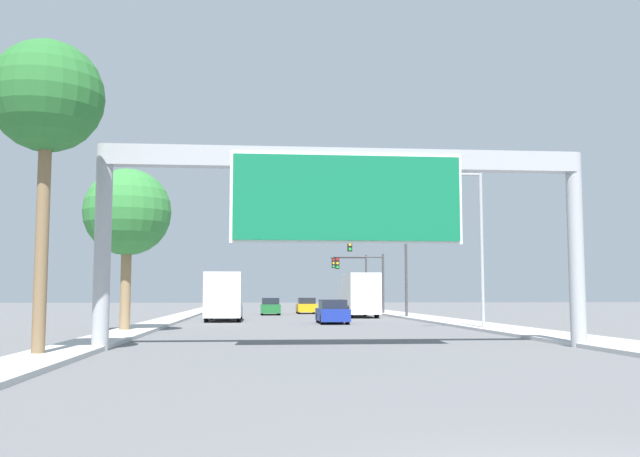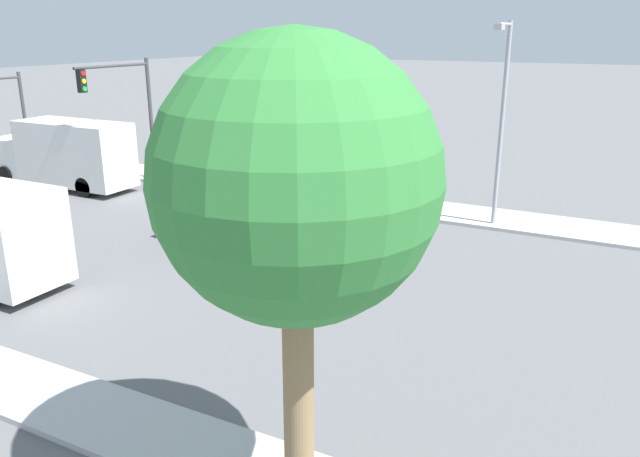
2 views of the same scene
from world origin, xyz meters
name	(u,v)px [view 2 (image 2 of 2)]	position (x,y,z in m)	size (l,w,h in m)	color
sidewalk_right	(23,157)	(9.50, 60.00, 0.07)	(3.00, 120.00, 0.15)	#B7B7B7
car_mid_right	(222,224)	(1.75, 38.69, 0.71)	(1.78, 4.50, 1.51)	navy
truck_box_primary	(64,154)	(5.25, 51.12, 1.76)	(2.37, 8.64, 3.48)	white
traffic_light_near_intersection	(129,102)	(6.99, 48.00, 4.42)	(4.87, 0.32, 6.52)	#3D3D3F
palm_tree_background	(296,183)	(-9.37, 29.03, 5.80)	(4.25, 4.25, 7.98)	#8C704C
street_lamp_right	(501,111)	(8.32, 29.74, 4.85)	(2.32, 0.28, 8.24)	#9EA0A5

